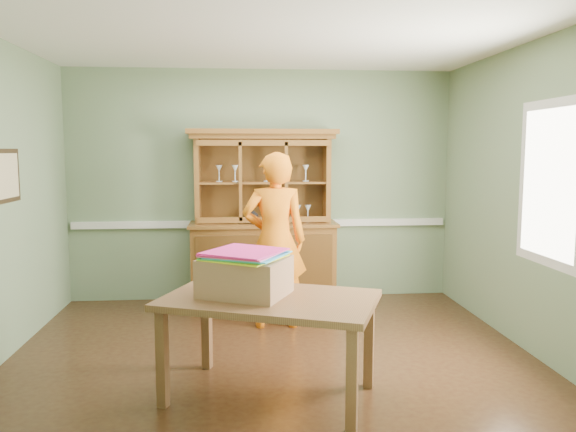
{
  "coord_description": "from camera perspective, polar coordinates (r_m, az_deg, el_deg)",
  "views": [
    {
      "loc": [
        -0.28,
        -4.64,
        1.77
      ],
      "look_at": [
        0.17,
        0.4,
        1.17
      ],
      "focal_mm": 35.0,
      "sensor_mm": 36.0,
      "label": 1
    }
  ],
  "objects": [
    {
      "name": "floor",
      "position": [
        4.97,
        -1.6,
        -14.13
      ],
      "size": [
        4.5,
        4.5,
        0.0
      ],
      "primitive_type": "plane",
      "color": "#412915",
      "rests_on": "ground"
    },
    {
      "name": "ceiling",
      "position": [
        4.74,
        -1.71,
        18.06
      ],
      "size": [
        4.5,
        4.5,
        0.0
      ],
      "primitive_type": "plane",
      "rotation": [
        3.14,
        0.0,
        0.0
      ],
      "color": "white",
      "rests_on": "wall_back"
    },
    {
      "name": "wall_back",
      "position": [
        6.65,
        -2.69,
        3.1
      ],
      "size": [
        4.5,
        0.0,
        4.5
      ],
      "primitive_type": "plane",
      "rotation": [
        1.57,
        0.0,
        0.0
      ],
      "color": "gray",
      "rests_on": "floor"
    },
    {
      "name": "wall_right",
      "position": [
        5.3,
        23.45,
        1.64
      ],
      "size": [
        0.0,
        4.0,
        4.0
      ],
      "primitive_type": "plane",
      "rotation": [
        1.57,
        0.0,
        -1.57
      ],
      "color": "gray",
      "rests_on": "floor"
    },
    {
      "name": "wall_front",
      "position": [
        2.68,
        0.91,
        -2.23
      ],
      "size": [
        4.5,
        0.0,
        4.5
      ],
      "primitive_type": "plane",
      "rotation": [
        -1.57,
        0.0,
        0.0
      ],
      "color": "gray",
      "rests_on": "floor"
    },
    {
      "name": "chair_rail",
      "position": [
        6.67,
        -2.66,
        -0.77
      ],
      "size": [
        4.41,
        0.05,
        0.08
      ],
      "primitive_type": "cube",
      "color": "silver",
      "rests_on": "wall_back"
    },
    {
      "name": "framed_map",
      "position": [
        5.31,
        -26.69,
        3.65
      ],
      "size": [
        0.03,
        0.6,
        0.46
      ],
      "color": "black",
      "rests_on": "wall_left"
    },
    {
      "name": "window_panel",
      "position": [
        5.01,
        24.95,
        3.03
      ],
      "size": [
        0.03,
        0.96,
        1.36
      ],
      "color": "silver",
      "rests_on": "wall_right"
    },
    {
      "name": "china_hutch",
      "position": [
        6.5,
        -2.54,
        -2.69
      ],
      "size": [
        1.7,
        0.56,
        2.0
      ],
      "color": "olive",
      "rests_on": "floor"
    },
    {
      "name": "dining_table",
      "position": [
        4.03,
        -1.88,
        -9.39
      ],
      "size": [
        1.69,
        1.36,
        0.74
      ],
      "rotation": [
        0.0,
        0.0,
        -0.37
      ],
      "color": "brown",
      "rests_on": "floor"
    },
    {
      "name": "cardboard_box",
      "position": [
        4.04,
        -4.4,
        -6.14
      ],
      "size": [
        0.72,
        0.66,
        0.27
      ],
      "primitive_type": "cube",
      "rotation": [
        0.0,
        0.0,
        -0.44
      ],
      "color": "#956C4C",
      "rests_on": "dining_table"
    },
    {
      "name": "kite_stack",
      "position": [
        4.01,
        -4.3,
        -3.85
      ],
      "size": [
        0.66,
        0.66,
        0.05
      ],
      "rotation": [
        0.0,
        0.0,
        1.03
      ],
      "color": "yellow",
      "rests_on": "cardboard_box"
    },
    {
      "name": "person",
      "position": [
        5.57,
        -1.35,
        -2.51
      ],
      "size": [
        0.65,
        0.43,
        1.75
      ],
      "primitive_type": "imported",
      "rotation": [
        0.0,
        0.0,
        3.16
      ],
      "color": "orange",
      "rests_on": "floor"
    }
  ]
}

